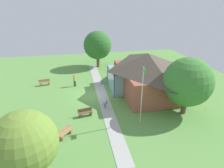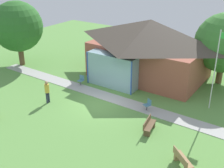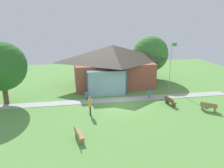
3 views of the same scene
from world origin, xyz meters
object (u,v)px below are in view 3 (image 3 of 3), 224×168
object	(u,v)px
pavilion	(112,65)
tree_behind_pavilion_right	(150,54)
flagpole	(171,63)
bench_front_left	(79,135)
bench_mid_right	(170,101)
bench_lawn_far_right	(209,107)
tree_west_hedge	(1,66)
patio_chair_west	(87,96)
visitor_strolling_lawn	(90,104)
patio_chair_lawn_spare	(149,95)

from	to	relation	value
pavilion	tree_behind_pavilion_right	xyz separation A→B (m)	(5.89, 2.16, 0.88)
flagpole	bench_front_left	xyz separation A→B (m)	(-11.62, -10.14, -2.77)
pavilion	bench_mid_right	distance (m)	9.44
bench_lawn_far_right	tree_west_hedge	world-z (taller)	tree_west_hedge
bench_lawn_far_right	patio_chair_west	distance (m)	12.16
bench_front_left	tree_west_hedge	size ratio (longest dim) A/B	0.25
pavilion	visitor_strolling_lawn	distance (m)	9.74
patio_chair_lawn_spare	tree_behind_pavilion_right	xyz separation A→B (m)	(2.84, 7.85, 3.15)
flagpole	patio_chair_west	world-z (taller)	flagpole
tree_behind_pavilion_right	bench_lawn_far_right	bearing A→B (deg)	-83.19
pavilion	tree_behind_pavilion_right	size ratio (longest dim) A/B	1.76
patio_chair_west	visitor_strolling_lawn	distance (m)	3.92
tree_behind_pavilion_right	visitor_strolling_lawn	bearing A→B (deg)	-131.18
patio_chair_lawn_spare	bench_front_left	bearing A→B (deg)	70.61
bench_mid_right	patio_chair_lawn_spare	size ratio (longest dim) A/B	1.81
bench_mid_right	tree_west_hedge	distance (m)	17.05
flagpole	tree_west_hedge	bearing A→B (deg)	-175.31
bench_mid_right	tree_west_hedge	bearing A→B (deg)	-112.80
pavilion	patio_chair_west	world-z (taller)	pavilion
patio_chair_lawn_spare	tree_west_hedge	world-z (taller)	tree_west_hedge
pavilion	bench_front_left	bearing A→B (deg)	-110.91
bench_mid_right	patio_chair_west	distance (m)	8.64
bench_lawn_far_right	patio_chair_west	xyz separation A→B (m)	(-11.05, 5.08, 0.01)
bench_lawn_far_right	tree_west_hedge	distance (m)	20.38
pavilion	patio_chair_lawn_spare	distance (m)	6.85
pavilion	bench_lawn_far_right	bearing A→B (deg)	-53.83
patio_chair_lawn_spare	tree_behind_pavilion_right	world-z (taller)	tree_behind_pavilion_right
visitor_strolling_lawn	tree_west_hedge	xyz separation A→B (m)	(-8.19, 4.44, 2.87)
patio_chair_west	tree_west_hedge	distance (m)	8.94
flagpole	bench_mid_right	bearing A→B (deg)	-113.80
pavilion	bench_front_left	xyz separation A→B (m)	(-4.97, -13.02, -2.28)
patio_chair_lawn_spare	visitor_strolling_lawn	bearing A→B (deg)	53.10
tree_behind_pavilion_right	flagpole	bearing A→B (deg)	-81.47
bench_lawn_far_right	bench_front_left	distance (m)	12.67
patio_chair_lawn_spare	patio_chair_west	world-z (taller)	same
bench_lawn_far_right	patio_chair_west	bearing A→B (deg)	-164.26
pavilion	patio_chair_west	distance (m)	6.60
bench_mid_right	visitor_strolling_lawn	world-z (taller)	visitor_strolling_lawn
patio_chair_west	bench_mid_right	bearing A→B (deg)	154.47
bench_front_left	patio_chair_lawn_spare	xyz separation A→B (m)	(8.02, 7.32, 0.01)
patio_chair_west	patio_chair_lawn_spare	bearing A→B (deg)	169.19
pavilion	flagpole	bearing A→B (deg)	-23.44
bench_mid_right	bench_front_left	distance (m)	10.58
patio_chair_west	visitor_strolling_lawn	xyz separation A→B (m)	(-0.02, -3.87, 0.61)
patio_chair_west	flagpole	bearing A→B (deg)	-173.24
visitor_strolling_lawn	flagpole	bearing A→B (deg)	-56.60
tree_west_hedge	visitor_strolling_lawn	bearing A→B (deg)	-28.44
visitor_strolling_lawn	tree_west_hedge	size ratio (longest dim) A/B	0.27
bench_mid_right	flagpole	bearing A→B (deg)	146.02
flagpole	patio_chair_lawn_spare	size ratio (longest dim) A/B	6.70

